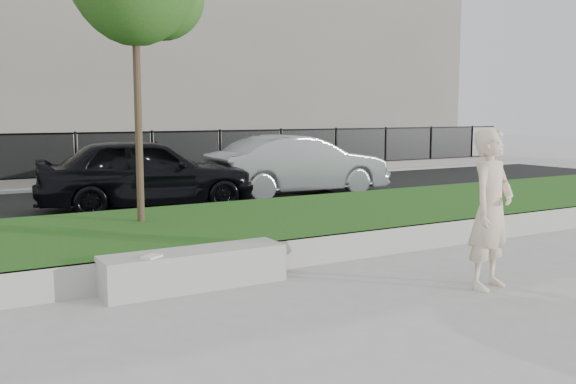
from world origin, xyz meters
TOP-DOWN VIEW (x-y plane):
  - ground at (0.00, 0.00)m, footprint 90.00×90.00m
  - grass_bank at (0.00, 3.00)m, footprint 34.00×4.00m
  - grass_kerb at (0.00, 1.04)m, footprint 34.00×0.08m
  - street at (0.00, 8.50)m, footprint 34.00×7.00m
  - far_pavement at (0.00, 13.00)m, footprint 34.00×3.00m
  - iron_fence at (0.00, 12.00)m, footprint 32.00×0.30m
  - building_facade at (0.00, 20.00)m, footprint 34.00×10.00m
  - stone_bench at (-1.61, 0.80)m, footprint 2.29×0.57m
  - man at (1.50, -1.05)m, footprint 0.81×0.63m
  - book at (-2.21, 0.65)m, footprint 0.28×0.26m
  - car_dark at (-0.15, 7.19)m, footprint 4.91×2.56m
  - car_silver at (3.94, 7.48)m, footprint 4.68×1.73m

SIDE VIEW (x-z plane):
  - ground at x=0.00m, z-range 0.00..0.00m
  - street at x=0.00m, z-range 0.00..0.04m
  - far_pavement at x=0.00m, z-range 0.00..0.12m
  - grass_bank at x=0.00m, z-range 0.00..0.40m
  - grass_kerb at x=0.00m, z-range 0.00..0.40m
  - stone_bench at x=-1.61m, z-range 0.00..0.47m
  - book at x=-2.21m, z-range 0.47..0.49m
  - iron_fence at x=0.00m, z-range -0.21..1.29m
  - car_silver at x=3.94m, z-range 0.04..1.57m
  - car_dark at x=-0.15m, z-range 0.04..1.63m
  - man at x=1.50m, z-range 0.00..1.96m
  - building_facade at x=0.00m, z-range 0.00..10.00m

